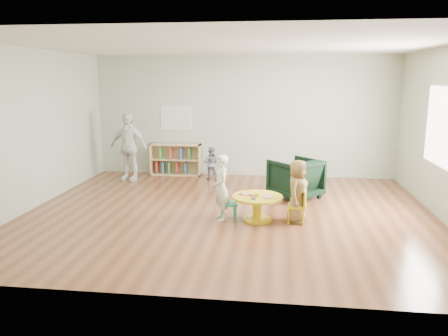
% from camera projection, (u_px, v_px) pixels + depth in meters
% --- Properties ---
extents(room, '(7.10, 7.00, 2.80)m').
position_uv_depth(room, '(230.00, 102.00, 7.15)').
color(room, brown).
rests_on(room, ground).
extents(activity_table, '(0.83, 0.83, 0.46)m').
position_uv_depth(activity_table, '(257.00, 203.00, 7.10)').
color(activity_table, gold).
rests_on(activity_table, ground).
extents(kid_chair_left, '(0.32, 0.32, 0.51)m').
position_uv_depth(kid_chair_left, '(226.00, 203.00, 7.19)').
color(kid_chair_left, '#1C9B6A').
rests_on(kid_chair_left, ground).
extents(kid_chair_right, '(0.32, 0.32, 0.54)m').
position_uv_depth(kid_chair_right, '(299.00, 205.00, 6.99)').
color(kid_chair_right, gold).
rests_on(kid_chair_right, ground).
extents(bookshelf, '(1.20, 0.30, 0.75)m').
position_uv_depth(bookshelf, '(176.00, 160.00, 10.44)').
color(bookshelf, tan).
rests_on(bookshelf, ground).
extents(alphabet_poster, '(0.74, 0.01, 0.54)m').
position_uv_depth(alphabet_poster, '(176.00, 118.00, 10.36)').
color(alphabet_poster, white).
rests_on(alphabet_poster, ground).
extents(armchair, '(1.17, 1.17, 0.77)m').
position_uv_depth(armchair, '(296.00, 178.00, 8.43)').
color(armchair, black).
rests_on(armchair, ground).
extents(child_left, '(0.38, 0.46, 1.07)m').
position_uv_depth(child_left, '(221.00, 188.00, 7.09)').
color(child_left, white).
rests_on(child_left, ground).
extents(child_right, '(0.47, 0.58, 1.02)m').
position_uv_depth(child_right, '(297.00, 191.00, 6.97)').
color(child_right, gold).
rests_on(child_right, ground).
extents(toddler, '(0.39, 0.32, 0.75)m').
position_uv_depth(toddler, '(211.00, 163.00, 9.93)').
color(toddler, '#161A37').
rests_on(toddler, ground).
extents(adult_caretaker, '(0.95, 0.53, 1.53)m').
position_uv_depth(adult_caretaker, '(128.00, 147.00, 9.81)').
color(adult_caretaker, white).
rests_on(adult_caretaker, ground).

